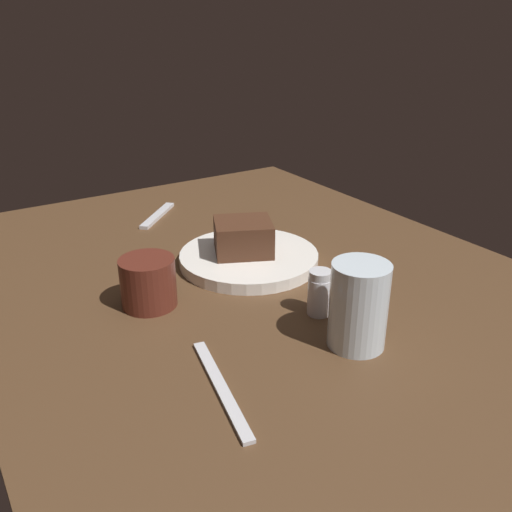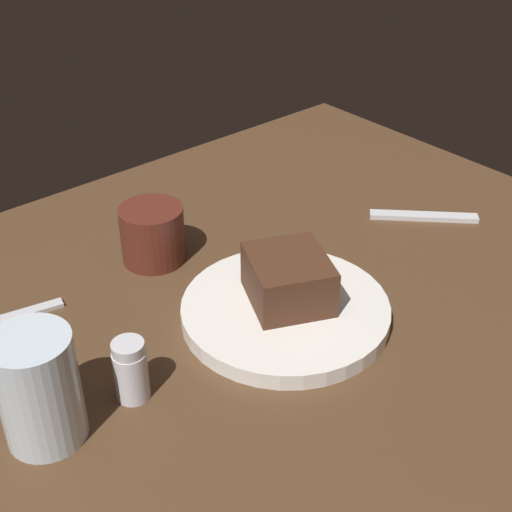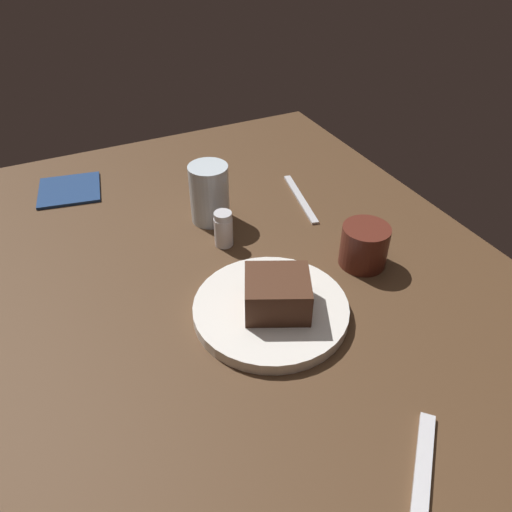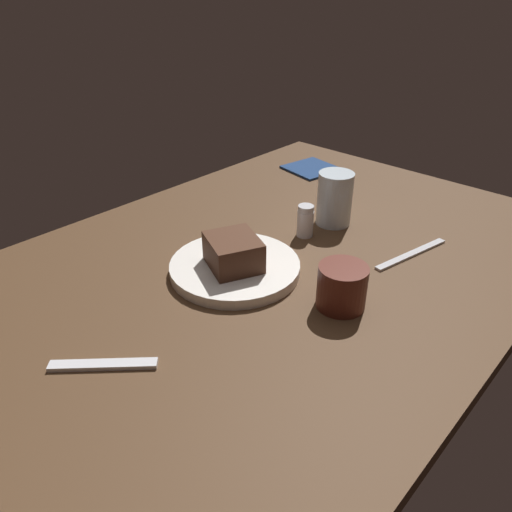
{
  "view_description": "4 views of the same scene",
  "coord_description": "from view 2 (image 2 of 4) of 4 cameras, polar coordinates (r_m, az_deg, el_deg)",
  "views": [
    {
      "loc": [
        63.04,
        -42.6,
        42.46
      ],
      "look_at": [
        -3.19,
        -0.11,
        7.18
      ],
      "focal_mm": 38.29,
      "sensor_mm": 36.0,
      "label": 1
    },
    {
      "loc": [
        34.97,
        48.66,
        53.34
      ],
      "look_at": [
        -9.27,
        -2.99,
        8.77
      ],
      "focal_mm": 49.9,
      "sensor_mm": 36.0,
      "label": 2
    },
    {
      "loc": [
        -57.48,
        28.06,
        56.7
      ],
      "look_at": [
        -1.88,
        1.25,
        8.86
      ],
      "focal_mm": 34.87,
      "sensor_mm": 36.0,
      "label": 3
    },
    {
      "loc": [
        -62.35,
        -51.96,
        51.08
      ],
      "look_at": [
        -6.42,
        -0.44,
        6.24
      ],
      "focal_mm": 34.49,
      "sensor_mm": 36.0,
      "label": 4
    }
  ],
  "objects": [
    {
      "name": "water_glass",
      "position": [
        0.67,
        -17.03,
        -10.13
      ],
      "size": [
        7.46,
        7.46,
        11.4
      ],
      "primitive_type": "cylinder",
      "color": "silver",
      "rests_on": "dining_table"
    },
    {
      "name": "dessert_plate",
      "position": [
        0.81,
        2.36,
        -4.43
      ],
      "size": [
        23.65,
        23.65,
        1.94
      ],
      "primitive_type": "cylinder",
      "color": "white",
      "rests_on": "dining_table"
    },
    {
      "name": "coffee_cup",
      "position": [
        0.9,
        -8.29,
        1.75
      ],
      "size": [
        8.08,
        8.08,
        7.35
      ],
      "primitive_type": "cylinder",
      "color": "#562319",
      "rests_on": "dining_table"
    },
    {
      "name": "salt_shaker",
      "position": [
        0.71,
        -10.01,
        -9.02
      ],
      "size": [
        3.38,
        3.38,
        6.71
      ],
      "color": "silver",
      "rests_on": "dining_table"
    },
    {
      "name": "dessert_spoon",
      "position": [
        1.03,
        13.29,
        3.11
      ],
      "size": [
        11.86,
        11.89,
        0.7
      ],
      "primitive_type": "cube",
      "rotation": [
        0.0,
        0.0,
        5.5
      ],
      "color": "silver",
      "rests_on": "dining_table"
    },
    {
      "name": "dining_table",
      "position": [
        0.79,
        -3.72,
        -7.71
      ],
      "size": [
        120.0,
        84.0,
        3.0
      ],
      "primitive_type": "cube",
      "color": "#4C331E",
      "rests_on": "ground"
    },
    {
      "name": "chocolate_cake_slice",
      "position": [
        0.79,
        2.6,
        -1.85
      ],
      "size": [
        11.74,
        12.2,
        5.56
      ],
      "primitive_type": "cube",
      "rotation": [
        0.0,
        0.0,
        4.28
      ],
      "color": "#472819",
      "rests_on": "dessert_plate"
    }
  ]
}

